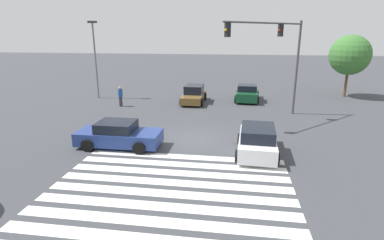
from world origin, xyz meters
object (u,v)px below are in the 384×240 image
object	(u,v)px
car_1	(119,135)
tree_corner_a	(350,55)
traffic_signal_mast	(279,49)
pedestrian	(120,95)
street_light_pole_a	(95,52)
car_0	(257,141)
car_3	(194,94)
car_2	(247,93)

from	to	relation	value
car_1	tree_corner_a	size ratio (longest dim) A/B	0.77
car_1	tree_corner_a	xyz separation A→B (m)	(17.62, 16.73, 3.49)
traffic_signal_mast	tree_corner_a	bearing A→B (deg)	-175.70
tree_corner_a	pedestrian	bearing A→B (deg)	-160.91
car_1	street_light_pole_a	world-z (taller)	street_light_pole_a
pedestrian	street_light_pole_a	bearing A→B (deg)	-176.01
traffic_signal_mast	pedestrian	world-z (taller)	traffic_signal_mast
car_0	street_light_pole_a	world-z (taller)	street_light_pole_a
car_0	car_3	size ratio (longest dim) A/B	0.95
traffic_signal_mast	tree_corner_a	xyz separation A→B (m)	(8.11, 9.43, -1.01)
car_0	pedestrian	distance (m)	14.68
car_2	pedestrian	xyz separation A→B (m)	(-11.17, -4.00, 0.28)
car_1	tree_corner_a	world-z (taller)	tree_corner_a
car_3	car_2	bearing A→B (deg)	107.14
car_0	car_3	bearing A→B (deg)	26.02
car_3	pedestrian	xyz separation A→B (m)	(-6.20, -2.52, 0.26)
car_2	street_light_pole_a	bearing A→B (deg)	96.59
street_light_pole_a	car_2	bearing A→B (deg)	3.25
car_1	street_light_pole_a	size ratio (longest dim) A/B	0.64
car_3	tree_corner_a	bearing A→B (deg)	108.38
car_3	street_light_pole_a	distance (m)	10.46
car_0	car_2	size ratio (longest dim) A/B	0.96
car_1	pedestrian	size ratio (longest dim) A/B	2.66
pedestrian	car_0	bearing A→B (deg)	5.72
pedestrian	car_3	bearing A→B (deg)	67.74
car_2	street_light_pole_a	size ratio (longest dim) A/B	0.60
car_2	traffic_signal_mast	bearing A→B (deg)	-159.81
street_light_pole_a	tree_corner_a	size ratio (longest dim) A/B	1.20
traffic_signal_mast	car_3	bearing A→B (deg)	-79.18
car_3	street_light_pole_a	size ratio (longest dim) A/B	0.60
car_1	car_2	world-z (taller)	car_2
car_0	pedestrian	bearing A→B (deg)	53.14
car_1	pedestrian	xyz separation A→B (m)	(-3.52, 9.42, 0.32)
traffic_signal_mast	car_0	size ratio (longest dim) A/B	1.69
pedestrian	street_light_pole_a	xyz separation A→B (m)	(-3.56, 3.16, 3.47)
tree_corner_a	traffic_signal_mast	bearing A→B (deg)	-130.70
car_0	street_light_pole_a	distance (m)	19.79
car_1	car_2	xyz separation A→B (m)	(7.65, 13.41, 0.04)
car_3	traffic_signal_mast	bearing A→B (deg)	56.41
traffic_signal_mast	car_2	size ratio (longest dim) A/B	1.62
street_light_pole_a	tree_corner_a	xyz separation A→B (m)	(24.69, 4.15, -0.29)
street_light_pole_a	car_0	bearing A→B (deg)	-40.32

